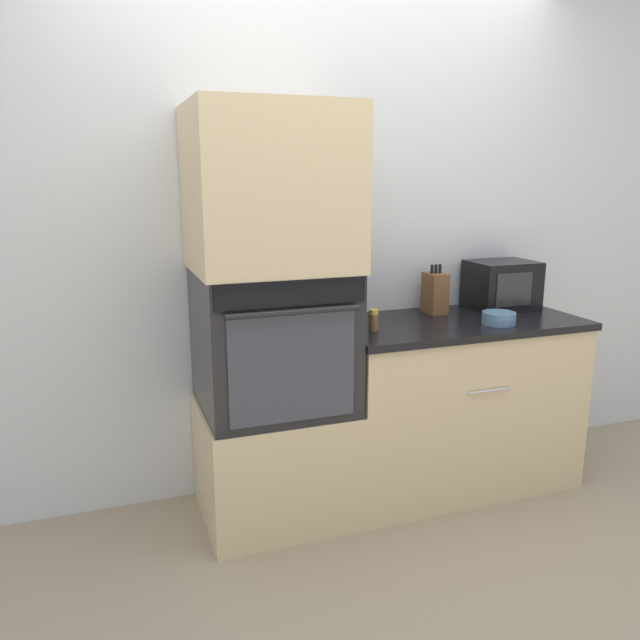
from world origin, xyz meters
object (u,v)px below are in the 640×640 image
wall_oven (273,339)px  condiment_jar_mid (373,320)px  condiment_jar_far (340,307)px  bowl (499,318)px  knife_block (435,293)px  condiment_jar_near (357,313)px  microwave (501,285)px

wall_oven → condiment_jar_mid: (0.46, -0.06, 0.06)m
condiment_jar_far → bowl: bearing=-31.2°
knife_block → condiment_jar_mid: 0.51m
knife_block → condiment_jar_mid: knife_block is taller
wall_oven → condiment_jar_near: (0.48, 0.17, 0.05)m
wall_oven → condiment_jar_near: wall_oven is taller
condiment_jar_mid → condiment_jar_far: bearing=98.2°
microwave → bowl: size_ratio=2.14×
condiment_jar_far → wall_oven: bearing=-149.2°
knife_block → bowl: size_ratio=1.58×
wall_oven → microwave: size_ratio=1.90×
bowl → condiment_jar_near: (-0.60, 0.32, 0.00)m
condiment_jar_far → condiment_jar_mid: bearing=-81.8°
microwave → condiment_jar_far: bearing=173.4°
wall_oven → condiment_jar_far: wall_oven is taller
knife_block → condiment_jar_mid: (-0.45, -0.23, -0.06)m
microwave → condiment_jar_mid: (-0.84, -0.21, -0.08)m
bowl → condiment_jar_near: condiment_jar_near is taller
knife_block → condiment_jar_far: 0.50m
knife_block → wall_oven: bearing=-169.4°
condiment_jar_mid → condiment_jar_far: 0.31m
microwave → condiment_jar_far: (-0.88, 0.10, -0.08)m
microwave → condiment_jar_mid: microwave is taller
microwave → knife_block: bearing=176.2°
condiment_jar_mid → condiment_jar_far: (-0.04, 0.31, 0.00)m
bowl → knife_block: bearing=116.9°
knife_block → condiment_jar_far: size_ratio=2.46×
condiment_jar_near → microwave: bearing=-1.6°
bowl → condiment_jar_near: size_ratio=2.48×
condiment_jar_near → bowl: bearing=-28.1°
microwave → condiment_jar_near: 0.82m
condiment_jar_mid → condiment_jar_near: bearing=85.8°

